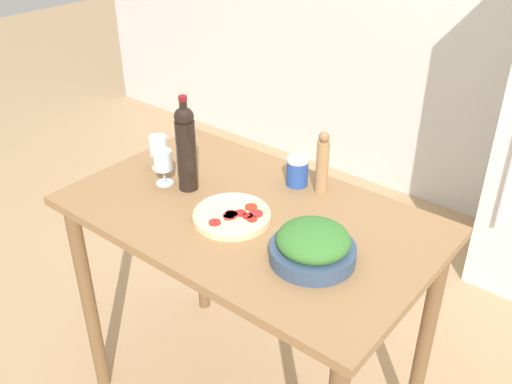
# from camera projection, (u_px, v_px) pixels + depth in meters

# --- Properties ---
(wall_back) EXTENTS (6.40, 0.08, 2.60)m
(wall_back) POSITION_uv_depth(u_px,v_px,m) (485.00, 3.00, 3.12)
(wall_back) COLOR silver
(wall_back) RESTS_ON ground_plane
(prep_counter) EXTENTS (1.26, 0.76, 0.96)m
(prep_counter) POSITION_uv_depth(u_px,v_px,m) (249.00, 247.00, 2.00)
(prep_counter) COLOR olive
(prep_counter) RESTS_ON ground_plane
(wine_bottle) EXTENTS (0.07, 0.07, 0.35)m
(wine_bottle) POSITION_uv_depth(u_px,v_px,m) (186.00, 147.00, 1.98)
(wine_bottle) COLOR black
(wine_bottle) RESTS_ON prep_counter
(wine_glass_near) EXTENTS (0.07, 0.07, 0.13)m
(wine_glass_near) POSITION_uv_depth(u_px,v_px,m) (163.00, 162.00, 2.05)
(wine_glass_near) COLOR silver
(wine_glass_near) RESTS_ON prep_counter
(wine_glass_far) EXTENTS (0.07, 0.07, 0.13)m
(wine_glass_far) POSITION_uv_depth(u_px,v_px,m) (158.00, 147.00, 2.15)
(wine_glass_far) COLOR silver
(wine_glass_far) RESTS_ON prep_counter
(pepper_mill) EXTENTS (0.04, 0.04, 0.23)m
(pepper_mill) POSITION_uv_depth(u_px,v_px,m) (322.00, 163.00, 1.99)
(pepper_mill) COLOR #AD7F51
(pepper_mill) RESTS_ON prep_counter
(salad_bowl) EXTENTS (0.26, 0.26, 0.12)m
(salad_bowl) POSITION_uv_depth(u_px,v_px,m) (313.00, 246.00, 1.67)
(salad_bowl) COLOR #384C6B
(salad_bowl) RESTS_ON prep_counter
(homemade_pizza) EXTENTS (0.26, 0.26, 0.03)m
(homemade_pizza) POSITION_uv_depth(u_px,v_px,m) (232.00, 215.00, 1.88)
(homemade_pizza) COLOR beige
(homemade_pizza) RESTS_ON prep_counter
(salt_canister) EXTENTS (0.08, 0.08, 0.11)m
(salt_canister) POSITION_uv_depth(u_px,v_px,m) (297.00, 171.00, 2.06)
(salt_canister) COLOR #284CA3
(salt_canister) RESTS_ON prep_counter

